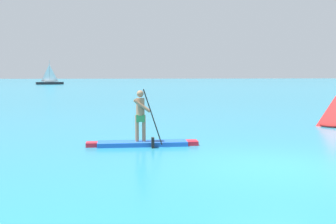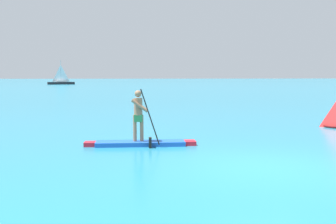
# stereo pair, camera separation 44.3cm
# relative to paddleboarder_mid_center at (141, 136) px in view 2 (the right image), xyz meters

# --- Properties ---
(ground) EXTENTS (440.00, 440.00, 0.00)m
(ground) POSITION_rel_paddleboarder_mid_center_xyz_m (2.88, -3.27, -0.30)
(ground) COLOR teal
(paddleboarder_mid_center) EXTENTS (3.44, 0.89, 1.77)m
(paddleboarder_mid_center) POSITION_rel_paddleboarder_mid_center_xyz_m (0.00, 0.00, 0.00)
(paddleboarder_mid_center) COLOR blue
(paddleboarder_mid_center) RESTS_ON ground
(sailboat_left_horizon) EXTENTS (6.12, 3.11, 5.48)m
(sailboat_left_horizon) POSITION_rel_paddleboarder_mid_center_xyz_m (-15.58, 81.90, 0.35)
(sailboat_left_horizon) COLOR black
(sailboat_left_horizon) RESTS_ON ground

